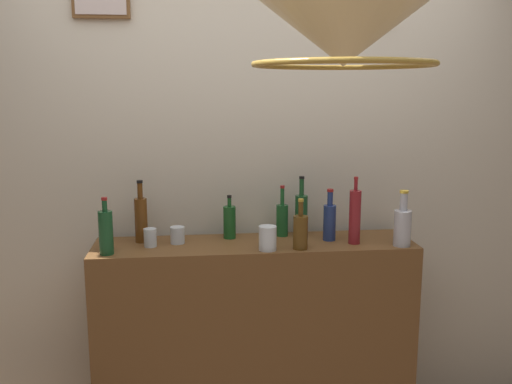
{
  "coord_description": "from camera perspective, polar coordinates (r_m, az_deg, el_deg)",
  "views": [
    {
      "loc": [
        -0.27,
        -1.66,
        1.86
      ],
      "look_at": [
        0.0,
        0.79,
        1.4
      ],
      "focal_mm": 39.25,
      "sensor_mm": 36.0,
      "label": 1
    }
  ],
  "objects": [
    {
      "name": "liquor_bottle_scotch",
      "position": [
        2.5,
        -15.05,
        -3.92
      ],
      "size": [
        0.06,
        0.06,
        0.25
      ],
      "color": "#184A26",
      "rests_on": "bar_shelf_unit"
    },
    {
      "name": "liquor_bottle_rye",
      "position": [
        2.63,
        14.71,
        -3.3
      ],
      "size": [
        0.08,
        0.08,
        0.26
      ],
      "color": "#B3B4BE",
      "rests_on": "bar_shelf_unit"
    },
    {
      "name": "liquor_bottle_rum",
      "position": [
        2.71,
        2.68,
        -2.75
      ],
      "size": [
        0.06,
        0.06,
        0.25
      ],
      "color": "#1A5125",
      "rests_on": "bar_shelf_unit"
    },
    {
      "name": "glass_tumbler_highball",
      "position": [
        2.62,
        -8.01,
        -4.37
      ],
      "size": [
        0.07,
        0.07,
        0.08
      ],
      "color": "silver",
      "rests_on": "bar_shelf_unit"
    },
    {
      "name": "liquor_bottle_gin",
      "position": [
        2.72,
        4.63,
        -2.24
      ],
      "size": [
        0.06,
        0.06,
        0.29
      ],
      "color": "#1B4A24",
      "rests_on": "bar_shelf_unit"
    },
    {
      "name": "glass_tumbler_rocks",
      "position": [
        2.59,
        -10.73,
        -4.59
      ],
      "size": [
        0.06,
        0.06,
        0.08
      ],
      "color": "silver",
      "rests_on": "bar_shelf_unit"
    },
    {
      "name": "glass_tumbler_shot",
      "position": [
        2.48,
        1.19,
        -4.73
      ],
      "size": [
        0.08,
        0.08,
        0.11
      ],
      "color": "silver",
      "rests_on": "bar_shelf_unit"
    },
    {
      "name": "liquor_bottle_whiskey",
      "position": [
        2.5,
        4.55,
        -4.0
      ],
      "size": [
        0.07,
        0.07,
        0.23
      ],
      "color": "#583A14",
      "rests_on": "bar_shelf_unit"
    },
    {
      "name": "pendant_lamp",
      "position": [
        1.62,
        8.97,
        15.71
      ],
      "size": [
        0.52,
        0.52,
        0.57
      ],
      "color": "beige"
    },
    {
      "name": "liquor_bottle_amaro",
      "position": [
        2.66,
        7.51,
        -2.9
      ],
      "size": [
        0.06,
        0.06,
        0.25
      ],
      "color": "navy",
      "rests_on": "bar_shelf_unit"
    },
    {
      "name": "liquor_bottle_port",
      "position": [
        2.61,
        10.04,
        -2.46
      ],
      "size": [
        0.05,
        0.05,
        0.31
      ],
      "color": "maroon",
      "rests_on": "bar_shelf_unit"
    },
    {
      "name": "panelled_rear_partition",
      "position": [
        2.79,
        -0.68,
        3.13
      ],
      "size": [
        3.08,
        0.15,
        2.87
      ],
      "color": "beige",
      "rests_on": "ground"
    },
    {
      "name": "liquor_bottle_vodka",
      "position": [
        2.65,
        -11.64,
        -2.63
      ],
      "size": [
        0.06,
        0.06,
        0.29
      ],
      "color": "brown",
      "rests_on": "bar_shelf_unit"
    },
    {
      "name": "liquor_bottle_bourbon",
      "position": [
        2.67,
        -2.71,
        -3.03
      ],
      "size": [
        0.06,
        0.06,
        0.21
      ],
      "color": "#195120",
      "rests_on": "bar_shelf_unit"
    },
    {
      "name": "bar_shelf_unit",
      "position": [
        2.82,
        -0.12,
        -16.5
      ],
      "size": [
        1.49,
        0.35,
        1.15
      ],
      "primitive_type": "cube",
      "color": "brown",
      "rests_on": "ground"
    }
  ]
}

